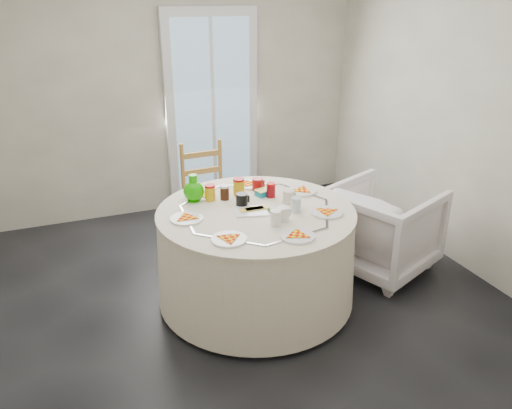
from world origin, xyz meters
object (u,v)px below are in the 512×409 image
object	(u,v)px
table	(256,256)
green_pitcher	(193,187)
armchair	(382,227)
wooden_chair	(209,197)

from	to	relation	value
table	green_pitcher	world-z (taller)	green_pitcher
armchair	green_pitcher	xyz separation A→B (m)	(-1.54, 0.29, 0.48)
wooden_chair	green_pitcher	size ratio (longest dim) A/B	4.74
table	armchair	xyz separation A→B (m)	(1.17, 0.05, 0.02)
table	armchair	size ratio (longest dim) A/B	1.82
armchair	wooden_chair	bearing A→B (deg)	28.08
table	wooden_chair	distance (m)	1.06
armchair	table	bearing A→B (deg)	69.66
table	green_pitcher	distance (m)	0.71
table	wooden_chair	xyz separation A→B (m)	(-0.06, 1.05, 0.09)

